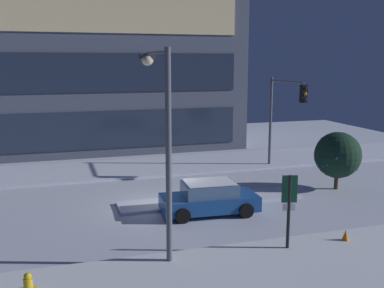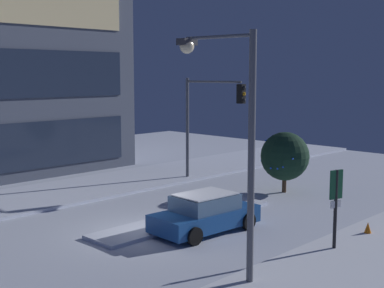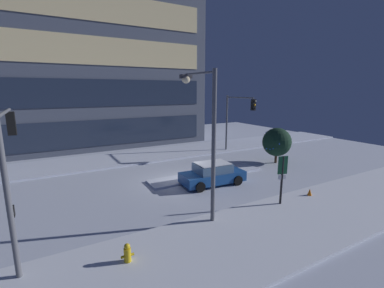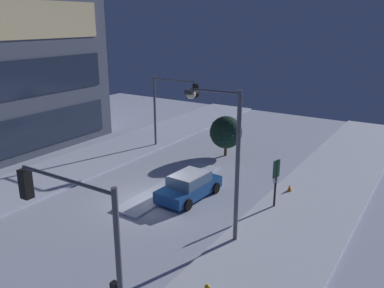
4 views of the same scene
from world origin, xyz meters
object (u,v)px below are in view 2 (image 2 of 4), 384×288
Objects in this scene: car_near at (205,213)px; traffic_light_corner_far_right at (210,110)px; decorated_tree_median at (285,156)px; street_lamp_arched at (230,120)px; parking_info_sign at (336,200)px; construction_cone at (368,229)px.

car_near is 0.78× the size of traffic_light_corner_far_right.
street_lamp_arched is at bearing -153.02° from decorated_tree_median.
street_lamp_arched is (-10.02, -9.92, 0.68)m from traffic_light_corner_far_right.
parking_info_sign is at bearing -27.32° from traffic_light_corner_far_right.
street_lamp_arched is at bearing -125.43° from car_near.
decorated_tree_median reaches higher than construction_cone.
parking_info_sign is (4.39, -0.98, -2.92)m from street_lamp_arched.
decorated_tree_median is at bearing 16.26° from car_near.
traffic_light_corner_far_right is at bearing 73.72° from construction_cone.
traffic_light_corner_far_right is 2.05× the size of parking_info_sign.
construction_cone is at bearing -75.48° from parking_info_sign.
construction_cone is (6.83, -1.00, -4.47)m from street_lamp_arched.
traffic_light_corner_far_right is at bearing -49.11° from street_lamp_arched.
street_lamp_arched is 2.32× the size of decorated_tree_median.
traffic_light_corner_far_right is at bearing 44.88° from car_near.
traffic_light_corner_far_right reaches higher than decorated_tree_median.
decorated_tree_median is (6.57, 6.56, 0.05)m from parking_info_sign.
car_near is at bearing -48.63° from traffic_light_corner_far_right.
traffic_light_corner_far_right is 4.95m from decorated_tree_median.
parking_info_sign reaches higher than car_near.
parking_info_sign is 0.91× the size of decorated_tree_median.
traffic_light_corner_far_right reaches higher than car_near.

